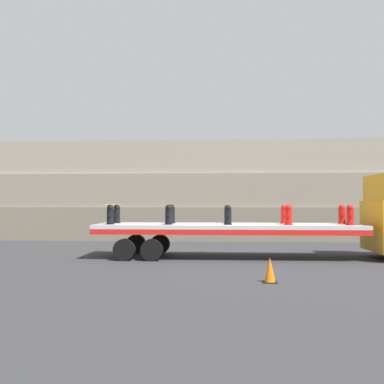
% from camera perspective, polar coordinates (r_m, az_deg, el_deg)
% --- Properties ---
extents(ground_plane, '(120.00, 120.00, 0.00)m').
position_cam_1_polar(ground_plane, '(17.04, 4.80, -8.72)').
color(ground_plane, '#2D2D30').
extents(rock_cliff, '(60.00, 3.30, 5.75)m').
position_cam_1_polar(rock_cliff, '(25.46, 4.39, 0.15)').
color(rock_cliff, '#706656').
rests_on(rock_cliff, ground_plane).
extents(flatbed_trailer, '(10.33, 2.54, 1.32)m').
position_cam_1_polar(flatbed_trailer, '(16.94, 2.92, -5.04)').
color(flatbed_trailer, '#B2B2B7').
rests_on(flatbed_trailer, ground_plane).
extents(fire_hydrant_black_near_0, '(0.33, 0.56, 0.77)m').
position_cam_1_polar(fire_hydrant_black_near_0, '(16.91, -10.85, -3.00)').
color(fire_hydrant_black_near_0, black).
rests_on(fire_hydrant_black_near_0, flatbed_trailer).
extents(fire_hydrant_black_far_0, '(0.33, 0.56, 0.77)m').
position_cam_1_polar(fire_hydrant_black_far_0, '(17.95, -10.00, -2.92)').
color(fire_hydrant_black_far_0, black).
rests_on(fire_hydrant_black_far_0, flatbed_trailer).
extents(fire_hydrant_black_near_1, '(0.33, 0.56, 0.77)m').
position_cam_1_polar(fire_hydrant_black_near_1, '(16.49, -3.14, -3.07)').
color(fire_hydrant_black_near_1, black).
rests_on(fire_hydrant_black_near_1, flatbed_trailer).
extents(fire_hydrant_black_far_1, '(0.33, 0.56, 0.77)m').
position_cam_1_polar(fire_hydrant_black_far_1, '(17.55, -2.73, -2.97)').
color(fire_hydrant_black_far_1, black).
rests_on(fire_hydrant_black_far_1, flatbed_trailer).
extents(fire_hydrant_black_near_2, '(0.33, 0.56, 0.77)m').
position_cam_1_polar(fire_hydrant_black_near_2, '(16.38, 4.83, -3.07)').
color(fire_hydrant_black_near_2, black).
rests_on(fire_hydrant_black_near_2, flatbed_trailer).
extents(fire_hydrant_black_far_2, '(0.33, 0.56, 0.77)m').
position_cam_1_polar(fire_hydrant_black_far_2, '(17.45, 4.75, -2.98)').
color(fire_hydrant_black_far_2, black).
rests_on(fire_hydrant_black_far_2, flatbed_trailer).
extents(fire_hydrant_red_near_3, '(0.33, 0.56, 0.77)m').
position_cam_1_polar(fire_hydrant_red_near_3, '(16.59, 12.75, -3.02)').
color(fire_hydrant_red_near_3, red).
rests_on(fire_hydrant_red_near_3, flatbed_trailer).
extents(fire_hydrant_red_far_3, '(0.33, 0.56, 0.77)m').
position_cam_1_polar(fire_hydrant_red_far_3, '(17.64, 12.19, -2.93)').
color(fire_hydrant_red_far_3, red).
rests_on(fire_hydrant_red_far_3, flatbed_trailer).
extents(fire_hydrant_red_near_4, '(0.33, 0.56, 0.77)m').
position_cam_1_polar(fire_hydrant_red_near_4, '(17.10, 20.33, -2.92)').
color(fire_hydrant_red_near_4, red).
rests_on(fire_hydrant_red_near_4, flatbed_trailer).
extents(fire_hydrant_red_far_4, '(0.33, 0.56, 0.77)m').
position_cam_1_polar(fire_hydrant_red_far_4, '(18.12, 19.36, -2.84)').
color(fire_hydrant_red_far_4, red).
rests_on(fire_hydrant_red_far_4, flatbed_trailer).
extents(cargo_strap_rear, '(0.05, 2.63, 0.01)m').
position_cam_1_polar(cargo_strap_rear, '(17.43, -10.41, -1.63)').
color(cargo_strap_rear, yellow).
rests_on(cargo_strap_rear, fire_hydrant_black_near_0).
extents(cargo_strap_middle, '(0.05, 2.63, 0.01)m').
position_cam_1_polar(cargo_strap_middle, '(16.91, 4.79, -1.65)').
color(cargo_strap_middle, yellow).
rests_on(cargo_strap_middle, fire_hydrant_black_near_2).
extents(traffic_cone, '(0.38, 0.38, 0.68)m').
position_cam_1_polar(traffic_cone, '(11.92, 10.35, -10.21)').
color(traffic_cone, black).
rests_on(traffic_cone, ground_plane).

